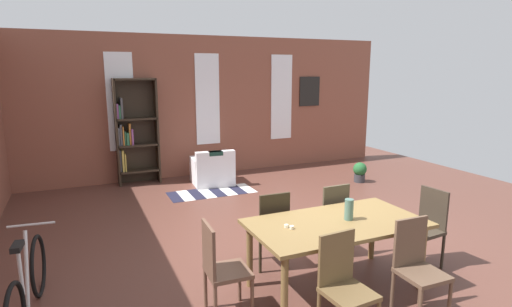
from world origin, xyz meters
name	(u,v)px	position (x,y,z in m)	size (l,w,h in m)	color
ground_plane	(304,243)	(0.00, 0.00, 0.00)	(11.18, 11.18, 0.00)	brown
back_wall_brick	(207,106)	(0.00, 4.36, 1.55)	(8.97, 0.12, 3.10)	brown
window_pane_0	(121,102)	(-1.86, 4.29, 1.70)	(0.55, 0.02, 2.01)	white
window_pane_1	(208,100)	(0.00, 4.29, 1.70)	(0.55, 0.02, 2.01)	white
window_pane_2	(281,97)	(1.86, 4.29, 1.70)	(0.55, 0.02, 2.01)	white
dining_table	(336,229)	(-0.29, -1.14, 0.68)	(1.88, 1.01, 0.76)	brown
vase_on_table	(349,209)	(-0.14, -1.14, 0.88)	(0.10, 0.10, 0.23)	#4C7266
tealight_candle_0	(292,227)	(-0.83, -1.13, 0.78)	(0.04, 0.04, 0.03)	silver
tealight_candle_1	(286,226)	(-0.86, -1.07, 0.78)	(0.04, 0.04, 0.03)	silver
dining_chair_far_left	(271,226)	(-0.71, -0.41, 0.51)	(0.41, 0.41, 0.95)	#2E2719
dining_chair_near_right	(417,265)	(0.14, -1.88, 0.51)	(0.41, 0.41, 0.95)	brown
dining_chair_near_left	(344,283)	(-0.72, -1.88, 0.51)	(0.43, 0.43, 0.95)	brown
dining_chair_head_left	(220,267)	(-1.60, -1.14, 0.51)	(0.42, 0.42, 0.95)	brown
dining_chair_far_right	(330,216)	(0.13, -0.41, 0.51)	(0.40, 0.40, 0.95)	#48412F
dining_chair_head_right	(426,225)	(1.02, -1.14, 0.51)	(0.44, 0.44, 0.95)	#352C21
bookshelf_tall	(134,132)	(-1.66, 4.12, 1.09)	(0.85, 0.31, 2.19)	#2D2319
armchair_white	(212,171)	(-0.21, 3.40, 0.28)	(0.85, 0.85, 0.75)	white
bicycle_second	(28,288)	(-3.29, -0.47, 0.33)	(0.44, 1.69, 0.90)	black
potted_plant_by_shelf	(360,172)	(2.72, 2.27, 0.23)	(0.28, 0.28, 0.43)	#333338
striped_rug	(212,192)	(-0.42, 2.82, 0.00)	(1.67, 0.70, 0.01)	#1E1E33
framed_picture	(309,91)	(2.64, 4.28, 1.83)	(0.56, 0.03, 0.72)	black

